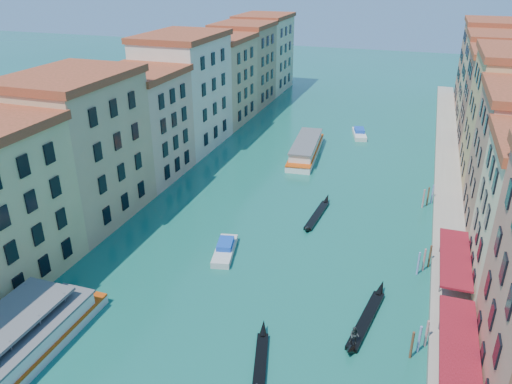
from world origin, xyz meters
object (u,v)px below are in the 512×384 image
vaporetto_far (306,148)px  gondola_right (366,319)px  vaporetto_near (31,346)px  gondola_fore (260,367)px

vaporetto_far → gondola_right: vaporetto_far is taller
vaporetto_near → gondola_right: (28.03, 14.26, -0.71)m
vaporetto_near → gondola_right: 31.46m
vaporetto_far → gondola_fore: vaporetto_far is taller
gondola_fore → gondola_right: (7.91, 9.29, 0.10)m
gondola_right → vaporetto_far: bearing=119.9°
gondola_fore → gondola_right: 12.20m
gondola_right → gondola_fore: bearing=-121.2°
vaporetto_far → gondola_right: bearing=-74.1°
vaporetto_near → vaporetto_far: vaporetto_far is taller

